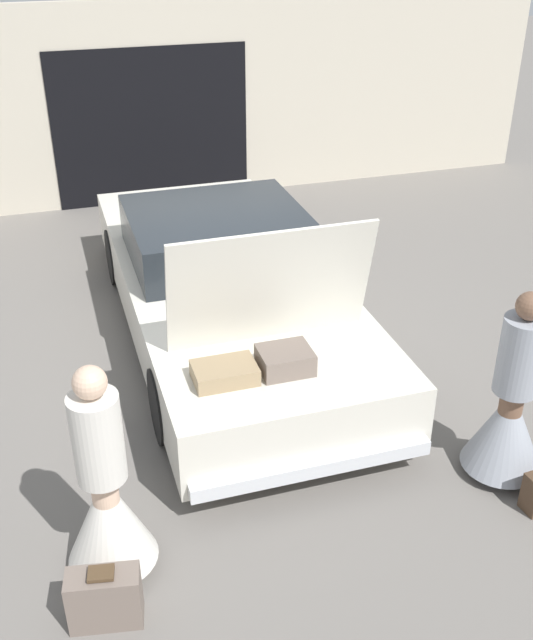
{
  "coord_description": "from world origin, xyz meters",
  "views": [
    {
      "loc": [
        -1.6,
        -6.53,
        3.95
      ],
      "look_at": [
        0.0,
        -1.38,
        0.91
      ],
      "focal_mm": 42.0,
      "sensor_mm": 36.0,
      "label": 1
    }
  ],
  "objects_px": {
    "person_right": "(509,413)",
    "suitcase_beside_left_person": "(105,598)",
    "car": "(225,284)",
    "person_left": "(106,501)"
  },
  "relations": [
    {
      "from": "car",
      "to": "person_right",
      "type": "xyz_separation_m",
      "value": [
        1.51,
        -2.73,
        -0.0
      ]
    },
    {
      "from": "person_left",
      "to": "suitcase_beside_left_person",
      "type": "distance_m",
      "value": 0.59
    },
    {
      "from": "person_right",
      "to": "suitcase_beside_left_person",
      "type": "height_order",
      "value": "person_right"
    },
    {
      "from": "car",
      "to": "suitcase_beside_left_person",
      "type": "relative_size",
      "value": 10.71
    },
    {
      "from": "person_left",
      "to": "person_right",
      "type": "height_order",
      "value": "person_left"
    },
    {
      "from": "car",
      "to": "suitcase_beside_left_person",
      "type": "bearing_deg",
      "value": -116.44
    },
    {
      "from": "person_right",
      "to": "suitcase_beside_left_person",
      "type": "distance_m",
      "value": 3.19
    },
    {
      "from": "person_left",
      "to": "suitcase_beside_left_person",
      "type": "xyz_separation_m",
      "value": [
        -0.1,
        -0.45,
        -0.37
      ]
    },
    {
      "from": "car",
      "to": "person_right",
      "type": "relative_size",
      "value": 3.23
    },
    {
      "from": "suitcase_beside_left_person",
      "to": "car",
      "type": "bearing_deg",
      "value": 63.56
    }
  ]
}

